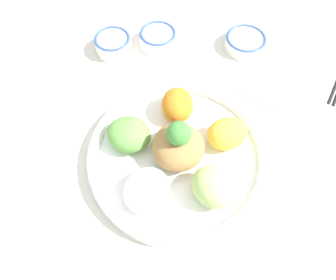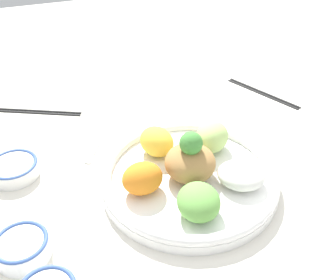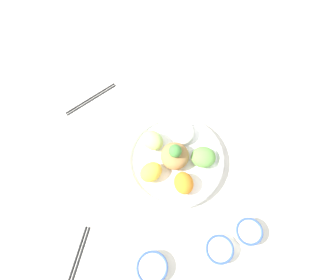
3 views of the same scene
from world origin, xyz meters
name	(u,v)px [view 1 (image 1 of 3)]	position (x,y,z in m)	size (l,w,h in m)	color
ground_plane	(183,180)	(0.00, 0.00, 0.00)	(2.40, 2.40, 0.00)	silver
salad_platter	(178,153)	(0.01, -0.04, 0.03)	(0.33, 0.33, 0.12)	white
sauce_bowl_red	(158,38)	(0.08, -0.35, 0.02)	(0.09, 0.09, 0.04)	white
rice_bowl_blue	(113,44)	(0.18, -0.32, 0.02)	(0.08, 0.08, 0.04)	white
sauce_bowl_dark	(245,42)	(-0.13, -0.35, 0.02)	(0.09, 0.09, 0.03)	white
serving_spoon_main	(274,108)	(-0.18, -0.18, 0.00)	(0.12, 0.08, 0.01)	beige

